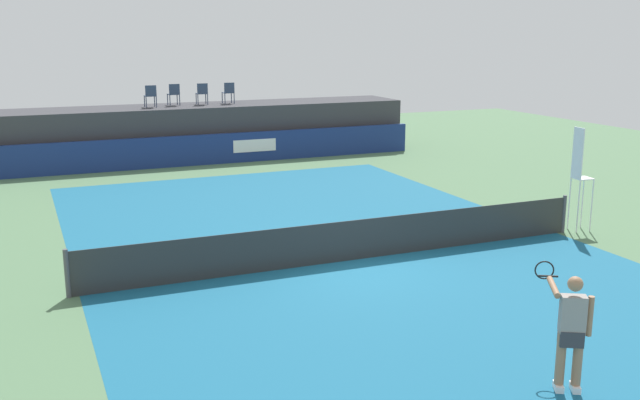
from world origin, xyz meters
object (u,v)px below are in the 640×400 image
at_px(net_post_near, 67,274).
at_px(spectator_chair_far_left, 150,95).
at_px(spectator_chair_center, 202,93).
at_px(tennis_player, 571,329).
at_px(spectator_chair_left, 174,93).
at_px(umpire_chair, 579,172).
at_px(net_post_far, 564,214).
at_px(spectator_chair_right, 229,92).

bearing_deg(net_post_near, spectator_chair_far_left, 73.68).
height_order(spectator_chair_center, tennis_player, spectator_chair_center).
bearing_deg(net_post_near, spectator_chair_left, 70.65).
distance_m(umpire_chair, tennis_player, 9.38).
relative_size(net_post_near, net_post_far, 1.00).
height_order(net_post_far, tennis_player, tennis_player).
height_order(spectator_chair_right, net_post_far, spectator_chair_right).
height_order(spectator_chair_right, net_post_near, spectator_chair_right).
bearing_deg(tennis_player, net_post_far, 49.34).
bearing_deg(spectator_chair_far_left, net_post_near, -106.32).
distance_m(spectator_chair_far_left, spectator_chair_center, 2.20).
bearing_deg(tennis_player, spectator_chair_far_left, 95.41).
height_order(spectator_chair_left, net_post_far, spectator_chair_left).
distance_m(spectator_chair_far_left, spectator_chair_right, 3.34).
relative_size(spectator_chair_far_left, tennis_player, 0.50).
xyz_separation_m(spectator_chair_left, spectator_chair_center, (1.16, -0.11, 0.00)).
xyz_separation_m(spectator_chair_left, spectator_chair_right, (2.30, -0.10, 0.00)).
relative_size(spectator_chair_right, net_post_far, 0.89).
bearing_deg(umpire_chair, spectator_chair_left, 115.52).
relative_size(net_post_far, tennis_player, 0.56).
bearing_deg(umpire_chair, tennis_player, -132.59).
height_order(spectator_chair_center, net_post_far, spectator_chair_center).
bearing_deg(net_post_near, net_post_far, 0.00).
distance_m(spectator_chair_center, umpire_chair, 16.62).
bearing_deg(umpire_chair, net_post_near, -179.94).
xyz_separation_m(spectator_chair_far_left, tennis_player, (2.08, -21.95, -1.73)).
height_order(spectator_chair_right, umpire_chair, spectator_chair_right).
xyz_separation_m(umpire_chair, net_post_far, (-0.43, -0.01, -1.09)).
bearing_deg(net_post_far, net_post_near, 180.00).
relative_size(spectator_chair_far_left, spectator_chair_left, 1.00).
bearing_deg(tennis_player, umpire_chair, 47.41).
relative_size(spectator_chair_right, umpire_chair, 0.32).
distance_m(spectator_chair_far_left, umpire_chair, 17.29).
relative_size(spectator_chair_center, net_post_near, 0.89).
xyz_separation_m(spectator_chair_far_left, umpire_chair, (8.41, -15.06, -1.11)).
xyz_separation_m(umpire_chair, tennis_player, (-6.34, -6.89, -0.63)).
height_order(umpire_chair, tennis_player, umpire_chair).
bearing_deg(spectator_chair_far_left, spectator_chair_left, 21.91).
bearing_deg(spectator_chair_right, net_post_far, -73.14).
bearing_deg(spectator_chair_left, net_post_far, -65.80).
bearing_deg(net_post_near, tennis_player, -46.64).
bearing_deg(spectator_chair_center, umpire_chair, -67.92).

